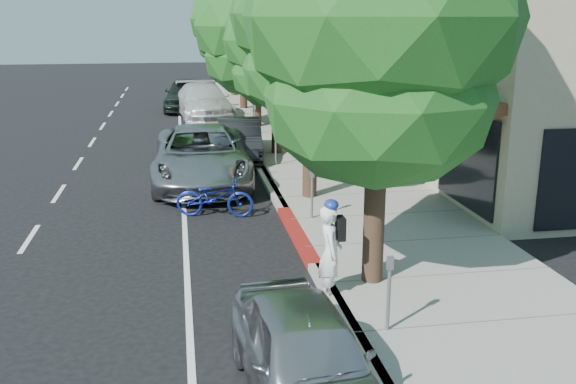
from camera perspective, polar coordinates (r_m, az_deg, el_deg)
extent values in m
plane|color=black|center=(14.17, 1.58, -5.43)|extent=(120.00, 120.00, 0.00)
cube|color=gray|center=(22.12, 3.40, 2.42)|extent=(4.60, 56.00, 0.15)
cube|color=#9E998E|center=(21.72, -2.52, 2.19)|extent=(0.30, 56.00, 0.15)
cube|color=maroon|center=(15.07, 0.84, -3.83)|extent=(0.32, 4.00, 0.15)
cube|color=#B7AA8D|center=(33.34, 12.10, 12.45)|extent=(10.00, 36.00, 7.00)
cylinder|color=black|center=(12.09, 7.67, -2.17)|extent=(0.40, 0.40, 2.84)
ellipsoid|color=#174B16|center=(11.62, 8.06, 8.38)|extent=(4.18, 4.18, 3.34)
ellipsoid|color=#174B16|center=(11.53, 8.33, 15.19)|extent=(4.92, 4.92, 3.93)
cylinder|color=black|center=(17.72, 1.96, 3.67)|extent=(0.40, 0.40, 2.87)
ellipsoid|color=#174B16|center=(17.40, 2.03, 10.97)|extent=(3.73, 3.73, 2.98)
ellipsoid|color=#174B16|center=(17.34, 2.07, 15.57)|extent=(4.39, 4.39, 3.51)
cylinder|color=black|center=(23.57, -0.99, 6.02)|extent=(0.40, 0.40, 2.38)
ellipsoid|color=#174B16|center=(23.34, -1.01, 10.56)|extent=(3.32, 3.32, 2.66)
ellipsoid|color=#174B16|center=(23.27, -1.03, 13.40)|extent=(3.91, 3.91, 3.13)
ellipsoid|color=#174B16|center=(23.25, -1.04, 16.42)|extent=(2.93, 2.93, 2.34)
cylinder|color=black|center=(29.44, -2.78, 8.11)|extent=(0.40, 0.40, 2.60)
ellipsoid|color=#174B16|center=(29.25, -2.83, 12.09)|extent=(4.83, 4.83, 3.86)
ellipsoid|color=#174B16|center=(29.20, -2.87, 14.56)|extent=(5.68, 5.68, 4.54)
cylinder|color=black|center=(35.35, -3.98, 9.48)|extent=(0.40, 0.40, 2.79)
ellipsoid|color=#174B16|center=(35.19, -4.05, 13.03)|extent=(3.33, 3.33, 2.67)
ellipsoid|color=#174B16|center=(35.16, -4.10, 15.24)|extent=(3.92, 3.92, 3.14)
cylinder|color=black|center=(41.30, -4.84, 10.28)|extent=(0.40, 0.40, 2.73)
ellipsoid|color=#174B16|center=(41.16, -4.91, 13.25)|extent=(4.62, 4.62, 3.69)
ellipsoid|color=#174B16|center=(41.14, -4.96, 15.10)|extent=(5.43, 5.43, 4.35)
imported|color=white|center=(11.65, 3.79, -5.47)|extent=(0.52, 0.71, 1.80)
imported|color=navy|center=(16.63, -6.53, -0.43)|extent=(2.12, 1.17, 1.06)
imported|color=#A0A1A5|center=(19.97, -7.69, 3.22)|extent=(3.04, 6.32, 1.74)
imported|color=black|center=(23.25, -4.32, 4.67)|extent=(1.88, 4.49, 1.44)
imported|color=silver|center=(32.73, -7.52, 7.97)|extent=(3.08, 6.20, 1.73)
imported|color=black|center=(35.98, -9.06, 8.60)|extent=(2.62, 5.35, 1.76)
imported|color=#A5A5A9|center=(8.80, 1.56, -14.36)|extent=(1.90, 4.08, 1.35)
imported|color=black|center=(25.83, 1.54, 6.61)|extent=(1.15, 1.11, 1.87)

